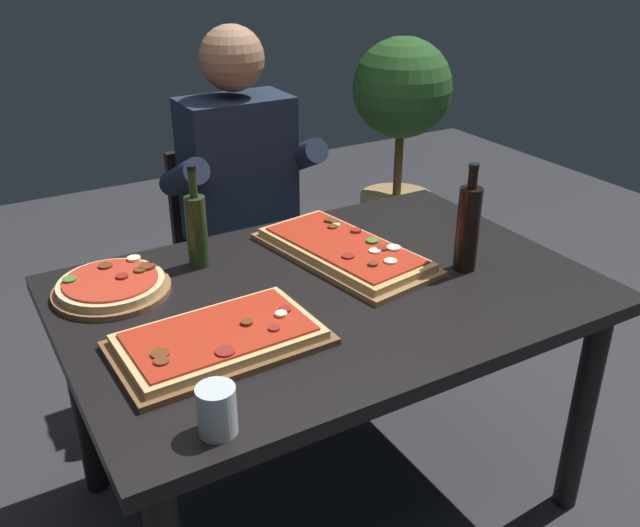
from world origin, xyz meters
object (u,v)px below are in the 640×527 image
Objects in this scene: tumbler_near_camera at (217,410)px; pizza_rectangular_front at (220,339)px; dining_table at (329,318)px; diner_chair at (235,250)px; pizza_round_far at (112,286)px; oil_bottle_amber at (468,227)px; potted_plant_corner at (400,131)px; seated_diner at (244,197)px; wine_bottle_dark at (197,229)px; pizza_rectangular_left at (344,250)px.

pizza_rectangular_front is at bearing 66.57° from tumbler_near_camera.
dining_table is 1.61× the size of diner_chair.
oil_bottle_amber is at bearing -21.67° from pizza_round_far.
pizza_round_far is 3.04× the size of tumbler_near_camera.
pizza_rectangular_front is 0.43× the size of potted_plant_corner.
oil_bottle_amber is 0.23× the size of seated_diner.
potted_plant_corner reaches higher than wine_bottle_dark.
seated_diner is at bearing 94.82° from pizza_rectangular_left.
diner_chair is 0.28m from seated_diner.
wine_bottle_dark is 1.82m from potted_plant_corner.
oil_bottle_amber is at bearing 2.03° from pizza_rectangular_front.
pizza_rectangular_left is at bearing 46.45° from dining_table.
potted_plant_corner is at bearing 45.61° from tumbler_near_camera.
potted_plant_corner is (1.09, 1.21, -0.08)m from pizza_rectangular_left.
oil_bottle_amber reaches higher than pizza_rectangular_front.
oil_bottle_amber is at bearing -72.34° from diner_chair.
diner_chair reaches higher than pizza_rectangular_front.
pizza_rectangular_left is 1.94× the size of pizza_round_far.
wine_bottle_dark reaches higher than diner_chair.
pizza_rectangular_left and pizza_round_far have the same top height.
oil_bottle_amber is 0.89m from seated_diner.
pizza_rectangular_left is 0.60m from seated_diner.
pizza_rectangular_front is at bearing -137.23° from potted_plant_corner.
diner_chair is at bearing 94.01° from pizza_rectangular_left.
dining_table is 1.05× the size of seated_diner.
potted_plant_corner is (1.48, 1.05, -0.17)m from wine_bottle_dark.
seated_diner is (0.45, 0.86, -0.02)m from pizza_rectangular_front.
wine_bottle_dark is at bearing 157.37° from pizza_rectangular_left.
dining_table is 0.41m from pizza_rectangular_front.
seated_diner reaches higher than tumbler_near_camera.
seated_diner is at bearing 83.36° from dining_table.
pizza_rectangular_front is 0.97m from seated_diner.
oil_bottle_amber is (0.64, -0.40, 0.01)m from wine_bottle_dark.
seated_diner is at bearing -90.00° from diner_chair.
pizza_round_far is at bearing -170.97° from wine_bottle_dark.
wine_bottle_dark is at bearing -144.65° from potted_plant_corner.
tumbler_near_camera is at bearing -108.57° from wine_bottle_dark.
diner_chair reaches higher than tumbler_near_camera.
pizza_round_far is 0.36× the size of diner_chair.
oil_bottle_amber is 0.93m from tumbler_near_camera.
seated_diner is (0.57, 1.13, -0.05)m from tumbler_near_camera.
wine_bottle_dark is 0.76m from oil_bottle_amber.
wine_bottle_dark reaches higher than dining_table.
pizza_rectangular_front and pizza_rectangular_left have the same top height.
wine_bottle_dark is 0.96× the size of oil_bottle_amber.
wine_bottle_dark is at bearing 129.64° from dining_table.
potted_plant_corner is at bearing 42.77° from pizza_rectangular_front.
oil_bottle_amber is 0.27× the size of potted_plant_corner.
potted_plant_corner is at bearing 47.96° from pizza_rectangular_left.
pizza_round_far is 0.28m from wine_bottle_dark.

